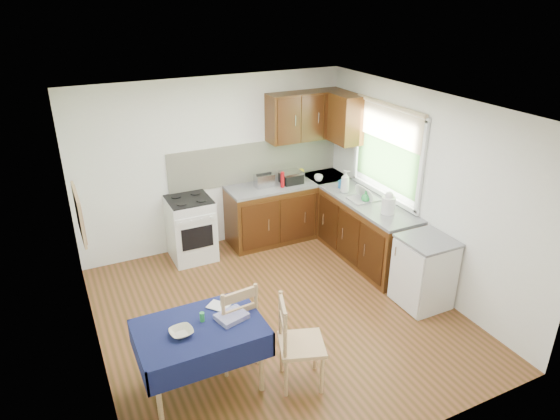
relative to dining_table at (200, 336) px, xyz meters
name	(u,v)px	position (x,y,z in m)	size (l,w,h in m)	color
floor	(278,314)	(1.16, 0.73, -0.61)	(4.20, 4.20, 0.00)	#4F3515
ceiling	(277,107)	(1.16, 0.73, 1.89)	(4.00, 4.20, 0.02)	white
wall_back	(214,164)	(1.16, 2.83, 0.64)	(4.00, 0.02, 2.50)	white
wall_front	(399,328)	(1.16, -1.37, 0.64)	(4.00, 0.02, 2.50)	white
wall_left	(86,260)	(-0.84, 0.73, 0.64)	(0.02, 4.20, 2.50)	white
wall_right	(421,190)	(3.16, 0.73, 0.64)	(0.02, 4.20, 2.50)	white
base_cabinets	(323,220)	(2.52, 1.99, -0.18)	(1.90, 2.30, 0.86)	#351E09
worktop_back	(289,183)	(2.21, 2.53, 0.27)	(1.90, 0.60, 0.04)	slate
worktop_right	(369,203)	(2.86, 1.38, 0.27)	(0.60, 1.70, 0.04)	slate
worktop_corner	(326,177)	(2.86, 2.53, 0.27)	(0.60, 0.60, 0.04)	slate
splashback	(256,162)	(1.81, 2.82, 0.59)	(2.70, 0.02, 0.60)	#F1EDCD
upper_cabinets	(318,117)	(2.68, 2.53, 1.24)	(1.20, 0.85, 0.70)	#351E09
stove	(191,228)	(0.66, 2.53, -0.15)	(0.60, 0.61, 0.92)	white
window	(388,145)	(3.13, 1.43, 1.04)	(0.04, 1.48, 1.26)	#2E5422
fridge	(424,272)	(2.86, 0.18, -0.17)	(0.58, 0.60, 0.89)	white
corkboard	(79,214)	(-0.81, 1.03, 0.99)	(0.04, 0.62, 0.47)	tan
dining_table	(200,336)	(0.00, 0.00, 0.00)	(1.18, 0.80, 0.71)	#0F1A3D
chair_far	(235,322)	(0.41, 0.17, -0.09)	(0.48, 0.48, 0.98)	tan
chair_near	(297,341)	(0.84, -0.35, -0.10)	(0.54, 0.54, 0.96)	tan
toaster	(264,180)	(1.80, 2.53, 0.39)	(0.28, 0.17, 0.21)	silver
sandwich_press	(291,177)	(2.24, 2.50, 0.38)	(0.31, 0.26, 0.18)	black
sauce_bottle	(282,180)	(2.04, 2.39, 0.41)	(0.05, 0.05, 0.23)	#AE0D13
yellow_packet	(300,174)	(2.44, 2.60, 0.37)	(0.11, 0.07, 0.15)	yellow
dish_rack	(364,198)	(2.84, 1.48, 0.32)	(0.40, 0.30, 0.19)	gray
kettle	(389,204)	(2.86, 0.96, 0.43)	(0.18, 0.18, 0.30)	white
cup	(318,178)	(2.64, 2.38, 0.34)	(0.12, 0.12, 0.10)	white
soap_bottle_a	(345,181)	(2.75, 1.82, 0.46)	(0.13, 0.13, 0.33)	white
soap_bottle_b	(342,182)	(2.80, 1.98, 0.38)	(0.08, 0.08, 0.18)	#1B62A2
soap_bottle_c	(366,196)	(2.82, 1.41, 0.37)	(0.12, 0.12, 0.16)	green
plate_bowl	(181,332)	(-0.18, -0.04, 0.13)	(0.21, 0.21, 0.05)	beige
book	(214,310)	(0.21, 0.17, 0.11)	(0.15, 0.21, 0.02)	white
spice_jar	(202,317)	(0.05, 0.07, 0.15)	(0.05, 0.05, 0.09)	#278F40
tea_towel	(232,316)	(0.31, -0.01, 0.13)	(0.28, 0.22, 0.05)	navy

